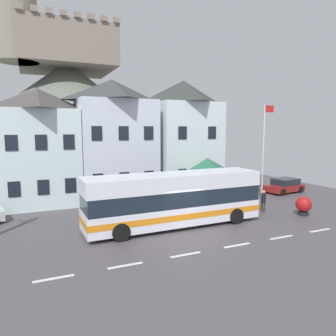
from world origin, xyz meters
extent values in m
cube|color=#4E494E|center=(0.00, 0.00, -0.03)|extent=(40.00, 60.00, 0.06)
cube|color=silver|center=(-7.50, -2.36, 0.00)|extent=(1.60, 0.20, 0.01)
cube|color=silver|center=(-4.50, -2.36, 0.00)|extent=(1.60, 0.20, 0.01)
cube|color=silver|center=(-1.50, -2.36, 0.00)|extent=(1.60, 0.20, 0.01)
cube|color=silver|center=(1.50, -2.36, 0.00)|extent=(1.60, 0.20, 0.01)
cube|color=silver|center=(4.50, -2.36, 0.00)|extent=(1.60, 0.20, 0.01)
cube|color=silver|center=(7.50, -2.36, 0.00)|extent=(1.60, 0.20, 0.01)
cube|color=silver|center=(-7.35, 12.48, 3.75)|extent=(5.74, 6.96, 7.50)
pyramid|color=#474142|center=(-7.35, 12.48, 8.37)|extent=(5.74, 6.96, 1.74)
cube|color=black|center=(-9.26, 8.97, 1.79)|extent=(0.80, 0.06, 1.10)
cube|color=black|center=(-7.35, 8.97, 1.79)|extent=(0.80, 0.06, 1.10)
cube|color=black|center=(-5.44, 8.97, 1.79)|extent=(0.80, 0.06, 1.10)
cube|color=black|center=(-9.26, 8.97, 5.06)|extent=(0.80, 0.06, 1.10)
cube|color=black|center=(-7.35, 8.97, 5.06)|extent=(0.80, 0.06, 1.10)
cube|color=black|center=(-5.44, 8.97, 5.06)|extent=(0.80, 0.06, 1.10)
cube|color=silver|center=(-1.26, 12.39, 4.21)|extent=(6.33, 6.78, 8.42)
pyramid|color=#3B3C3E|center=(-1.26, 12.39, 9.35)|extent=(6.33, 6.78, 1.86)
cube|color=black|center=(-3.37, 8.97, 2.01)|extent=(0.80, 0.06, 1.10)
cube|color=black|center=(-1.26, 8.97, 2.01)|extent=(0.80, 0.06, 1.10)
cube|color=black|center=(0.85, 8.97, 2.01)|extent=(0.80, 0.06, 1.10)
cube|color=black|center=(-3.37, 8.97, 5.68)|extent=(0.80, 0.06, 1.10)
cube|color=black|center=(-1.26, 8.97, 5.68)|extent=(0.80, 0.06, 1.10)
cube|color=black|center=(0.85, 8.97, 5.68)|extent=(0.80, 0.06, 1.10)
cube|color=silver|center=(5.42, 11.79, 4.21)|extent=(5.91, 5.58, 8.42)
pyramid|color=#343836|center=(5.42, 11.79, 9.46)|extent=(5.91, 5.58, 2.08)
cube|color=black|center=(3.94, 8.97, 2.01)|extent=(0.80, 0.06, 1.10)
cube|color=black|center=(6.90, 8.97, 2.01)|extent=(0.80, 0.06, 1.10)
cube|color=black|center=(3.94, 8.97, 5.68)|extent=(0.80, 0.06, 1.10)
cube|color=black|center=(6.90, 8.97, 5.68)|extent=(0.80, 0.06, 1.10)
cone|color=slate|center=(-2.41, 35.39, 8.03)|extent=(42.18, 42.18, 16.06)
cube|color=gray|center=(-2.41, 35.39, 17.58)|extent=(13.04, 13.04, 5.61)
cylinder|color=gray|center=(-8.93, 32.13, 20.13)|extent=(5.35, 5.35, 10.72)
cube|color=gray|center=(-8.50, 28.87, 20.73)|extent=(0.87, 0.70, 0.71)
cube|color=gray|center=(-6.76, 28.87, 20.73)|extent=(0.87, 0.70, 0.71)
cube|color=gray|center=(-5.02, 28.87, 20.73)|extent=(0.87, 0.70, 0.71)
cube|color=gray|center=(-3.28, 28.87, 20.73)|extent=(0.87, 0.70, 0.71)
cube|color=gray|center=(-1.54, 28.87, 20.73)|extent=(0.87, 0.70, 0.71)
cube|color=gray|center=(0.20, 28.87, 20.73)|extent=(0.87, 0.70, 0.71)
cube|color=gray|center=(1.94, 28.87, 20.73)|extent=(0.87, 0.70, 0.71)
cube|color=gray|center=(3.68, 28.87, 20.73)|extent=(0.87, 0.70, 0.71)
cube|color=white|center=(-0.10, 1.94, 0.83)|extent=(11.16, 2.71, 1.15)
cube|color=orange|center=(-0.10, 1.94, 0.89)|extent=(11.18, 2.73, 0.36)
cube|color=#19232D|center=(-0.10, 1.94, 1.89)|extent=(11.05, 2.67, 0.97)
cube|color=white|center=(-0.10, 1.94, 2.83)|extent=(11.16, 2.71, 0.91)
cube|color=#19232D|center=(5.48, 2.03, 1.89)|extent=(0.09, 2.13, 0.93)
cylinder|color=black|center=(3.66, 3.22, 0.50)|extent=(1.00, 0.30, 1.00)
cylinder|color=black|center=(3.70, 0.78, 0.50)|extent=(1.00, 0.30, 1.00)
cylinder|color=black|center=(-3.90, 3.11, 0.50)|extent=(1.00, 0.30, 1.00)
cylinder|color=black|center=(-3.86, 0.67, 0.50)|extent=(1.00, 0.30, 1.00)
cylinder|color=#473D33|center=(3.19, 7.94, 1.20)|extent=(0.14, 0.14, 2.40)
cylinder|color=#473D33|center=(6.49, 7.94, 1.20)|extent=(0.14, 0.14, 2.40)
cylinder|color=#473D33|center=(3.19, 4.64, 1.20)|extent=(0.14, 0.14, 2.40)
cylinder|color=#473D33|center=(6.49, 4.64, 1.20)|extent=(0.14, 0.14, 2.40)
pyramid|color=#276549|center=(4.84, 6.29, 3.05)|extent=(3.60, 3.60, 1.30)
cube|color=maroon|center=(13.81, 7.13, 0.47)|extent=(4.01, 2.36, 0.57)
cube|color=#1E232D|center=(14.00, 7.15, 1.04)|extent=(2.47, 1.94, 0.58)
cylinder|color=black|center=(12.67, 6.07, 0.32)|extent=(0.66, 0.28, 0.64)
cylinder|color=black|center=(12.45, 7.87, 0.32)|extent=(0.66, 0.28, 0.64)
cylinder|color=black|center=(15.17, 6.38, 0.32)|extent=(0.66, 0.28, 0.64)
cylinder|color=black|center=(14.94, 8.18, 0.32)|extent=(0.66, 0.28, 0.64)
cube|color=maroon|center=(5.35, 7.03, 0.51)|extent=(4.51, 1.99, 0.67)
cube|color=#1E232D|center=(5.12, 7.04, 1.08)|extent=(2.72, 1.72, 0.46)
cylinder|color=black|center=(6.84, 7.91, 0.32)|extent=(0.64, 0.21, 0.64)
cylinder|color=black|center=(6.80, 6.10, 0.32)|extent=(0.64, 0.21, 0.64)
cylinder|color=black|center=(3.89, 7.97, 0.32)|extent=(0.64, 0.21, 0.64)
cylinder|color=black|center=(3.85, 6.16, 0.32)|extent=(0.64, 0.21, 0.64)
cylinder|color=#38332D|center=(7.20, 2.45, 0.36)|extent=(0.12, 0.12, 0.73)
cylinder|color=#38332D|center=(7.27, 2.25, 0.36)|extent=(0.12, 0.12, 0.73)
cylinder|color=black|center=(7.23, 2.35, 1.02)|extent=(0.33, 0.33, 0.68)
sphere|color=tan|center=(7.23, 2.35, 1.47)|extent=(0.23, 0.23, 0.23)
cylinder|color=black|center=(3.33, 4.29, 0.36)|extent=(0.16, 0.16, 0.71)
cylinder|color=black|center=(3.51, 4.36, 0.36)|extent=(0.16, 0.16, 0.71)
cylinder|color=black|center=(3.42, 4.32, 0.98)|extent=(0.32, 0.32, 0.65)
sphere|color=tan|center=(3.42, 4.32, 1.41)|extent=(0.21, 0.21, 0.21)
cylinder|color=#38332D|center=(4.93, 3.81, 0.42)|extent=(0.15, 0.15, 0.83)
cylinder|color=#38332D|center=(5.13, 3.84, 0.42)|extent=(0.15, 0.15, 0.83)
cylinder|color=gray|center=(5.03, 3.82, 1.08)|extent=(0.32, 0.32, 0.59)
sphere|color=#D1AD89|center=(5.03, 3.82, 1.47)|extent=(0.21, 0.21, 0.21)
cube|color=#473828|center=(3.74, 8.66, 0.45)|extent=(1.67, 0.45, 0.08)
cube|color=#473828|center=(3.74, 8.89, 0.67)|extent=(1.67, 0.06, 0.40)
cube|color=#2D2D33|center=(2.98, 8.66, 0.23)|extent=(0.08, 0.36, 0.45)
cube|color=#2D2D33|center=(4.49, 8.66, 0.23)|extent=(0.08, 0.36, 0.45)
cylinder|color=silver|center=(9.38, 5.05, 3.99)|extent=(0.10, 0.10, 7.97)
cube|color=red|center=(9.83, 5.05, 7.62)|extent=(0.90, 0.03, 0.56)
cylinder|color=black|center=(9.19, 0.49, 0.12)|extent=(0.65, 0.65, 0.25)
sphere|color=#B21919|center=(9.19, 0.49, 0.79)|extent=(1.09, 1.09, 1.09)
camera|label=1|loc=(-8.13, -15.25, 6.03)|focal=33.58mm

